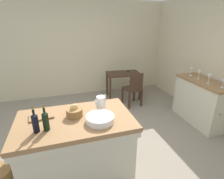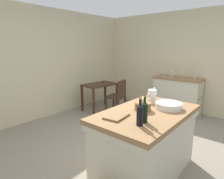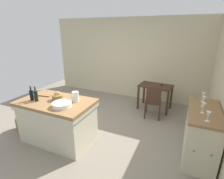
{
  "view_description": "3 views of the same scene",
  "coord_description": "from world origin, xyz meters",
  "px_view_note": "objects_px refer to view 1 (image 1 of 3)",
  "views": [
    {
      "loc": [
        -0.53,
        -2.46,
        2.05
      ],
      "look_at": [
        0.38,
        0.48,
        0.85
      ],
      "focal_mm": 28.08,
      "sensor_mm": 36.0,
      "label": 1
    },
    {
      "loc": [
        -2.48,
        -1.61,
        1.7
      ],
      "look_at": [
        0.22,
        0.67,
        0.9
      ],
      "focal_mm": 30.55,
      "sensor_mm": 36.0,
      "label": 2
    },
    {
      "loc": [
        1.89,
        -2.83,
        2.21
      ],
      "look_at": [
        0.36,
        0.56,
        0.91
      ],
      "focal_mm": 27.34,
      "sensor_mm": 36.0,
      "label": 3
    }
  ],
  "objects_px": {
    "side_cabinet": "(201,101)",
    "writing_desk": "(123,77)",
    "wine_bottle_dark": "(46,121)",
    "wine_glass_left": "(209,77)",
    "wine_glass_far_left": "(223,82)",
    "wine_glass_middle": "(199,73)",
    "pitcher": "(101,103)",
    "cutting_board": "(42,116)",
    "wooden_chair": "(133,88)",
    "bread_basket": "(74,112)",
    "wine_bottle_amber": "(35,123)",
    "island_table": "(77,144)",
    "wash_bowl": "(100,119)",
    "wine_glass_right": "(191,70)"
  },
  "relations": [
    {
      "from": "wine_glass_far_left",
      "to": "wine_glass_middle",
      "type": "xyz_separation_m",
      "value": [
        -0.04,
        0.55,
        0.02
      ]
    },
    {
      "from": "wooden_chair",
      "to": "wine_bottle_amber",
      "type": "distance_m",
      "value": 2.86
    },
    {
      "from": "side_cabinet",
      "to": "wooden_chair",
      "type": "distance_m",
      "value": 1.54
    },
    {
      "from": "wash_bowl",
      "to": "cutting_board",
      "type": "bearing_deg",
      "value": 154.7
    },
    {
      "from": "writing_desk",
      "to": "wine_bottle_dark",
      "type": "distance_m",
      "value": 3.14
    },
    {
      "from": "wine_bottle_dark",
      "to": "wine_glass_left",
      "type": "bearing_deg",
      "value": 12.72
    },
    {
      "from": "side_cabinet",
      "to": "wine_glass_far_left",
      "type": "xyz_separation_m",
      "value": [
        0.0,
        -0.4,
        0.57
      ]
    },
    {
      "from": "wooden_chair",
      "to": "wine_bottle_dark",
      "type": "relative_size",
      "value": 2.91
    },
    {
      "from": "side_cabinet",
      "to": "wash_bowl",
      "type": "xyz_separation_m",
      "value": [
        -2.37,
        -0.8,
        0.46
      ]
    },
    {
      "from": "wooden_chair",
      "to": "cutting_board",
      "type": "distance_m",
      "value": 2.6
    },
    {
      "from": "wine_bottle_dark",
      "to": "wine_bottle_amber",
      "type": "xyz_separation_m",
      "value": [
        -0.11,
        -0.01,
        -0.0
      ]
    },
    {
      "from": "wash_bowl",
      "to": "wine_bottle_amber",
      "type": "bearing_deg",
      "value": -179.69
    },
    {
      "from": "wash_bowl",
      "to": "wine_glass_right",
      "type": "bearing_deg",
      "value": 27.01
    },
    {
      "from": "wooden_chair",
      "to": "pitcher",
      "type": "xyz_separation_m",
      "value": [
        -1.22,
        -1.61,
        0.51
      ]
    },
    {
      "from": "cutting_board",
      "to": "wine_bottle_dark",
      "type": "relative_size",
      "value": 0.99
    },
    {
      "from": "wine_glass_far_left",
      "to": "pitcher",
      "type": "bearing_deg",
      "value": -177.54
    },
    {
      "from": "wine_glass_left",
      "to": "wine_glass_right",
      "type": "bearing_deg",
      "value": 86.93
    },
    {
      "from": "island_table",
      "to": "pitcher",
      "type": "relative_size",
      "value": 6.11
    },
    {
      "from": "cutting_board",
      "to": "wine_glass_middle",
      "type": "height_order",
      "value": "wine_glass_middle"
    },
    {
      "from": "side_cabinet",
      "to": "bread_basket",
      "type": "distance_m",
      "value": 2.77
    },
    {
      "from": "pitcher",
      "to": "wine_glass_left",
      "type": "distance_m",
      "value": 2.26
    },
    {
      "from": "pitcher",
      "to": "island_table",
      "type": "bearing_deg",
      "value": -159.91
    },
    {
      "from": "wooden_chair",
      "to": "side_cabinet",
      "type": "bearing_deg",
      "value": -46.38
    },
    {
      "from": "wash_bowl",
      "to": "pitcher",
      "type": "bearing_deg",
      "value": 73.8
    },
    {
      "from": "writing_desk",
      "to": "wooden_chair",
      "type": "height_order",
      "value": "wooden_chair"
    },
    {
      "from": "writing_desk",
      "to": "pitcher",
      "type": "distance_m",
      "value": 2.5
    },
    {
      "from": "side_cabinet",
      "to": "wine_glass_middle",
      "type": "bearing_deg",
      "value": 103.45
    },
    {
      "from": "writing_desk",
      "to": "wine_bottle_dark",
      "type": "relative_size",
      "value": 3.12
    },
    {
      "from": "pitcher",
      "to": "wine_bottle_amber",
      "type": "bearing_deg",
      "value": -159.6
    },
    {
      "from": "pitcher",
      "to": "wine_bottle_dark",
      "type": "distance_m",
      "value": 0.78
    },
    {
      "from": "pitcher",
      "to": "wine_glass_middle",
      "type": "xyz_separation_m",
      "value": [
        2.25,
        0.65,
        0.07
      ]
    },
    {
      "from": "side_cabinet",
      "to": "pitcher",
      "type": "relative_size",
      "value": 4.89
    },
    {
      "from": "cutting_board",
      "to": "wine_bottle_amber",
      "type": "height_order",
      "value": "wine_bottle_amber"
    },
    {
      "from": "wine_bottle_dark",
      "to": "wine_glass_far_left",
      "type": "distance_m",
      "value": 3.03
    },
    {
      "from": "cutting_board",
      "to": "wine_bottle_dark",
      "type": "xyz_separation_m",
      "value": [
        0.08,
        -0.33,
        0.11
      ]
    },
    {
      "from": "bread_basket",
      "to": "wine_bottle_amber",
      "type": "bearing_deg",
      "value": -152.65
    },
    {
      "from": "wash_bowl",
      "to": "wine_glass_far_left",
      "type": "xyz_separation_m",
      "value": [
        2.37,
        0.4,
        0.11
      ]
    },
    {
      "from": "side_cabinet",
      "to": "writing_desk",
      "type": "distance_m",
      "value": 2.03
    },
    {
      "from": "bread_basket",
      "to": "wine_glass_far_left",
      "type": "relative_size",
      "value": 1.36
    },
    {
      "from": "writing_desk",
      "to": "cutting_board",
      "type": "bearing_deg",
      "value": -132.23
    },
    {
      "from": "writing_desk",
      "to": "wine_glass_left",
      "type": "bearing_deg",
      "value": -59.56
    },
    {
      "from": "pitcher",
      "to": "wine_bottle_amber",
      "type": "relative_size",
      "value": 0.8
    },
    {
      "from": "wine_glass_far_left",
      "to": "wine_glass_right",
      "type": "xyz_separation_m",
      "value": [
        -0.03,
        0.79,
        0.01
      ]
    },
    {
      "from": "wash_bowl",
      "to": "bread_basket",
      "type": "height_order",
      "value": "bread_basket"
    },
    {
      "from": "side_cabinet",
      "to": "wine_glass_left",
      "type": "xyz_separation_m",
      "value": [
        -0.05,
        -0.13,
        0.58
      ]
    },
    {
      "from": "wine_glass_middle",
      "to": "island_table",
      "type": "bearing_deg",
      "value": -163.29
    },
    {
      "from": "wooden_chair",
      "to": "wine_glass_right",
      "type": "distance_m",
      "value": 1.39
    },
    {
      "from": "wine_glass_left",
      "to": "wine_bottle_dark",
      "type": "bearing_deg",
      "value": -167.28
    },
    {
      "from": "wine_glass_left",
      "to": "wash_bowl",
      "type": "bearing_deg",
      "value": -163.89
    },
    {
      "from": "wooden_chair",
      "to": "wine_bottle_amber",
      "type": "bearing_deg",
      "value": -136.82
    }
  ]
}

